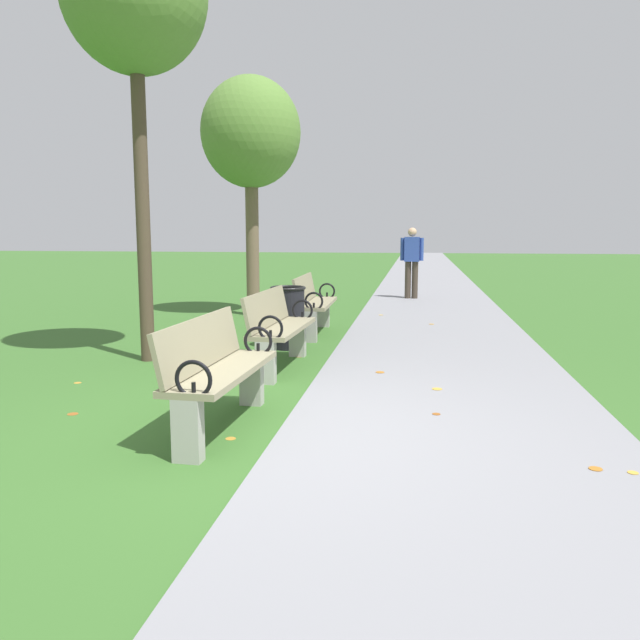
# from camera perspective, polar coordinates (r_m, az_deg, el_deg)

# --- Properties ---
(ground_plane) EXTENTS (80.00, 80.00, 0.00)m
(ground_plane) POSITION_cam_1_polar(r_m,az_deg,el_deg) (5.11, -3.78, -10.11)
(ground_plane) COLOR #386628
(paved_walkway) EXTENTS (2.74, 44.00, 0.02)m
(paved_walkway) POSITION_cam_1_polar(r_m,az_deg,el_deg) (22.79, 9.46, 3.99)
(paved_walkway) COLOR gray
(paved_walkway) RESTS_ON ground
(park_bench_1) EXTENTS (0.54, 1.62, 0.90)m
(park_bench_1) POSITION_cam_1_polar(r_m,az_deg,el_deg) (5.16, -9.18, -4.42)
(park_bench_1) COLOR gray
(park_bench_1) RESTS_ON ground
(park_bench_2) EXTENTS (0.53, 1.62, 0.90)m
(park_bench_2) POSITION_cam_1_polar(r_m,az_deg,el_deg) (7.33, -3.72, -0.63)
(park_bench_2) COLOR gray
(park_bench_2) RESTS_ON ground
(park_bench_3) EXTENTS (0.50, 1.61, 0.90)m
(park_bench_3) POSITION_cam_1_polar(r_m,az_deg,el_deg) (9.77, -0.57, 1.57)
(park_bench_3) COLOR gray
(park_bench_3) RESTS_ON ground
(tree_2) EXTENTS (1.81, 1.81, 4.33)m
(tree_2) POSITION_cam_1_polar(r_m,az_deg,el_deg) (12.06, -6.21, 16.14)
(tree_2) COLOR brown
(tree_2) RESTS_ON ground
(pedestrian_walking) EXTENTS (0.53, 0.24, 1.62)m
(pedestrian_walking) POSITION_cam_1_polar(r_m,az_deg,el_deg) (14.84, 8.21, 5.43)
(pedestrian_walking) COLOR #3D3328
(pedestrian_walking) RESTS_ON paved_walkway
(trash_bin) EXTENTS (0.48, 0.48, 0.84)m
(trash_bin) POSITION_cam_1_polar(r_m,az_deg,el_deg) (8.60, -2.87, 0.25)
(trash_bin) COLOR black
(trash_bin) RESTS_ON ground
(scattered_leaves) EXTENTS (5.02, 8.32, 0.02)m
(scattered_leaves) POSITION_cam_1_polar(r_m,az_deg,el_deg) (7.56, -4.04, -4.02)
(scattered_leaves) COLOR #93511E
(scattered_leaves) RESTS_ON ground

